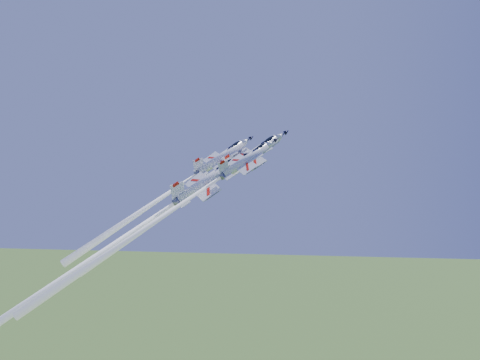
# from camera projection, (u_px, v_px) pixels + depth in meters

# --- Properties ---
(jet_lead) EXTENTS (34.14, 21.64, 33.56)m
(jet_lead) POSITION_uv_depth(u_px,v_px,m) (194.00, 195.00, 108.05)
(jet_lead) COLOR white
(jet_left) EXTENTS (31.46, 19.95, 30.97)m
(jet_left) POSITION_uv_depth(u_px,v_px,m) (167.00, 194.00, 111.10)
(jet_left) COLOR white
(jet_right) EXTENTS (37.20, 24.14, 38.24)m
(jet_right) POSITION_uv_depth(u_px,v_px,m) (160.00, 218.00, 99.39)
(jet_right) COLOR white
(jet_slot) EXTENTS (50.46, 32.82, 52.08)m
(jet_slot) POSITION_uv_depth(u_px,v_px,m) (89.00, 261.00, 100.56)
(jet_slot) COLOR white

